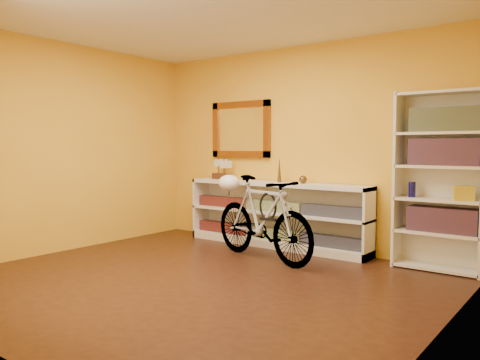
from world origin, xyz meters
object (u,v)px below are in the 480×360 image
Objects in this scene: bookcase at (439,181)px; helmet at (229,183)px; bicycle at (262,218)px; console_unit at (275,214)px.

bookcase is 6.95× the size of helmet.
bicycle is at bearing -156.95° from bookcase.
console_unit is 1.37× the size of bookcase.
bicycle reaches higher than console_unit.
helmet is at bearing -120.28° from console_unit.
bicycle reaches higher than helmet.
bicycle is 6.07× the size of helmet.
console_unit is 0.78m from helmet.
bicycle is (-1.74, -0.74, -0.46)m from bookcase.
bookcase reaches higher than bicycle.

